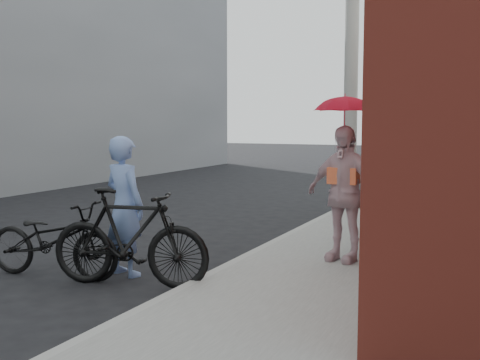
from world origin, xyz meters
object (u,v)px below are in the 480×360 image
Objects in this scene: utility_pole at (352,44)px; kimono_woman at (343,194)px; officer at (125,206)px; planter at (377,243)px; bike_left at (53,240)px; bike_right at (130,238)px.

utility_pole is 3.97× the size of kimono_woman.
officer is 5.17× the size of planter.
officer is 0.96m from bike_left.
kimono_woman is (1.11, -4.72, -2.50)m from utility_pole.
utility_pole reaches higher than planter.
planter is at bearing -52.59° from bike_right.
utility_pole reaches higher than bike_left.
utility_pole reaches higher than officer.
officer is 2.80m from kimono_woman.
officer is 3.57m from planter.
bike_left is 4.39m from planter.
planter is at bearing -58.19° from bike_left.
utility_pole is 3.85× the size of bike_left.
utility_pole is at bearing 109.80° from planter.
utility_pole is 7.22m from bike_right.
planter is (1.39, -3.86, -3.29)m from utility_pole.
bike_right is 5.70× the size of planter.
planter is (2.34, 2.67, -0.37)m from bike_right.
bike_left is 1.11m from bike_right.
kimono_woman is at bearing -76.70° from utility_pole.
planter is (0.28, 0.85, -0.79)m from kimono_woman.
utility_pole is 6.77m from officer.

